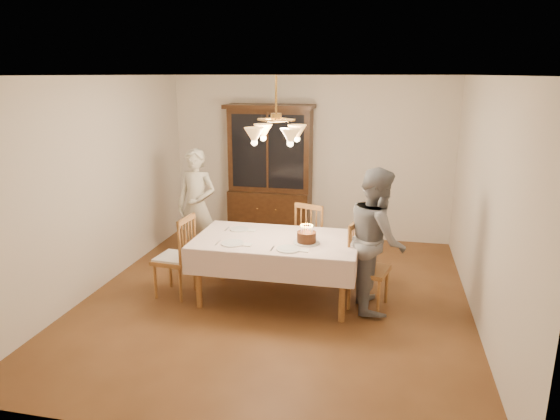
% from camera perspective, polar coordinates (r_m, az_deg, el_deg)
% --- Properties ---
extents(ground, '(5.00, 5.00, 0.00)m').
position_cam_1_polar(ground, '(6.11, -0.40, -10.02)').
color(ground, '#583319').
rests_on(ground, ground).
extents(room_shell, '(5.00, 5.00, 5.00)m').
position_cam_1_polar(room_shell, '(5.62, -0.43, 4.70)').
color(room_shell, white).
rests_on(room_shell, ground).
extents(dining_table, '(1.90, 1.10, 0.76)m').
position_cam_1_polar(dining_table, '(5.86, -0.41, -3.97)').
color(dining_table, brown).
rests_on(dining_table, ground).
extents(china_hutch, '(1.38, 0.54, 2.16)m').
position_cam_1_polar(china_hutch, '(8.02, -1.12, 3.97)').
color(china_hutch, black).
rests_on(china_hutch, ground).
extents(chair_far_side, '(0.55, 0.54, 1.00)m').
position_cam_1_polar(chair_far_side, '(6.71, 3.94, -3.63)').
color(chair_far_side, brown).
rests_on(chair_far_side, ground).
extents(chair_left_end, '(0.46, 0.48, 1.00)m').
position_cam_1_polar(chair_left_end, '(6.18, -11.92, -5.53)').
color(chair_left_end, brown).
rests_on(chair_left_end, ground).
extents(chair_right_end, '(0.51, 0.53, 1.00)m').
position_cam_1_polar(chair_right_end, '(5.84, 10.01, -6.80)').
color(chair_right_end, brown).
rests_on(chair_right_end, ground).
extents(elderly_woman, '(0.65, 0.48, 1.63)m').
position_cam_1_polar(elderly_woman, '(7.13, -9.49, 0.44)').
color(elderly_woman, beige).
rests_on(elderly_woman, ground).
extents(adult_in_grey, '(0.75, 0.89, 1.63)m').
position_cam_1_polar(adult_in_grey, '(5.73, 10.98, -3.30)').
color(adult_in_grey, slate).
rests_on(adult_in_grey, ground).
extents(birthday_cake, '(0.30, 0.30, 0.21)m').
position_cam_1_polar(birthday_cake, '(5.67, 3.05, -3.19)').
color(birthday_cake, white).
rests_on(birthday_cake, dining_table).
extents(place_setting_near_left, '(0.41, 0.26, 0.02)m').
position_cam_1_polar(place_setting_near_left, '(5.66, -5.34, -3.83)').
color(place_setting_near_left, white).
rests_on(place_setting_near_left, dining_table).
extents(place_setting_near_right, '(0.41, 0.27, 0.02)m').
position_cam_1_polar(place_setting_near_right, '(5.46, 1.08, -4.50)').
color(place_setting_near_right, white).
rests_on(place_setting_near_right, dining_table).
extents(place_setting_far_left, '(0.38, 0.23, 0.02)m').
position_cam_1_polar(place_setting_far_left, '(6.16, -4.56, -2.22)').
color(place_setting_far_left, white).
rests_on(place_setting_far_left, dining_table).
extents(chandelier, '(0.62, 0.62, 0.73)m').
position_cam_1_polar(chandelier, '(5.56, -0.44, 8.71)').
color(chandelier, '#BF8C3F').
rests_on(chandelier, ground).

